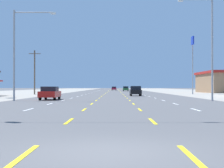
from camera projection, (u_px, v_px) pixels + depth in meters
ground_plane at (114, 94)px, 73.98m from camera, size 572.00×572.00×0.00m
lane_markings at (114, 91)px, 112.48m from camera, size 10.64×227.60×0.01m
signal_span_wire at (117, 6)px, 16.71m from camera, size 25.54×0.53×9.03m
sedan_far_left_nearest at (50, 93)px, 39.28m from camera, size 1.80×4.50×1.46m
hatchback_inner_right_near at (135, 91)px, 55.86m from camera, size 1.72×3.90×1.54m
hatchback_inner_right_mid at (126, 89)px, 112.41m from camera, size 1.72×3.90×1.54m
sedan_far_right_midfar at (136, 89)px, 118.58m from camera, size 1.80×4.50×1.46m
sedan_center_turn_far at (114, 88)px, 135.69m from camera, size 1.80×4.50×1.46m
storefront_right_row_2 at (223, 82)px, 86.99m from camera, size 10.14×18.49×5.11m
pole_sign_right_row_2 at (193, 52)px, 68.41m from camera, size 0.24×1.72×11.04m
streetlight_left_row_0 at (19, 48)px, 36.74m from camera, size 4.37×0.26×9.33m
streetlight_right_row_0 at (209, 42)px, 36.61m from camera, size 3.58×0.26×10.62m
utility_pole_left_row_1 at (35, 71)px, 65.91m from camera, size 2.20×0.26×8.12m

